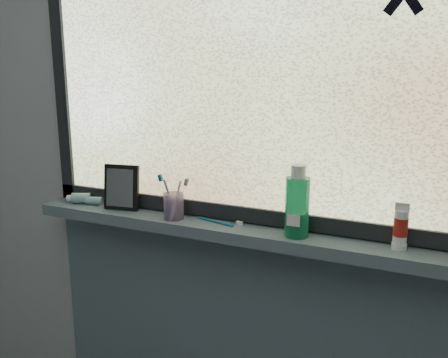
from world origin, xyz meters
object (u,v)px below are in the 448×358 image
toothbrush_cup (174,206)px  cream_tube (401,225)px  vanity_mirror (122,187)px  mouthwash_bottle (297,201)px

toothbrush_cup → cream_tube: bearing=1.8°
vanity_mirror → toothbrush_cup: bearing=-14.9°
cream_tube → vanity_mirror: bearing=-179.9°
vanity_mirror → mouthwash_bottle: 0.65m
mouthwash_bottle → cream_tube: mouthwash_bottle is taller
cream_tube → mouthwash_bottle: bearing=-176.7°
vanity_mirror → mouthwash_bottle: size_ratio=0.88×
mouthwash_bottle → toothbrush_cup: bearing=-179.3°
toothbrush_cup → mouthwash_bottle: (0.43, 0.01, 0.07)m
vanity_mirror → toothbrush_cup: vanity_mirror is taller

